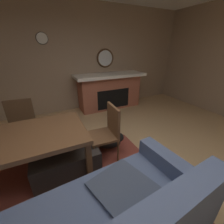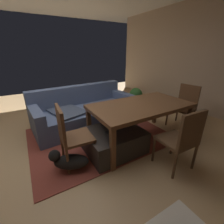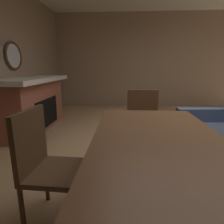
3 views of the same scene
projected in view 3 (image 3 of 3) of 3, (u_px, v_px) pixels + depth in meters
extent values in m
plane|color=tan|center=(185.00, 157.00, 2.69)|extent=(8.85, 8.85, 0.00)
cube|color=#9E846B|center=(153.00, 61.00, 5.94)|extent=(0.12, 6.58, 2.86)
cube|color=brown|center=(197.00, 182.00, 2.08)|extent=(2.60, 2.00, 0.01)
cube|color=#9E5642|center=(32.00, 106.00, 3.80)|extent=(1.84, 0.60, 0.97)
cube|color=black|center=(45.00, 113.00, 3.81)|extent=(1.01, 0.10, 0.56)
cube|color=white|center=(32.00, 80.00, 3.68)|extent=(2.08, 0.76, 0.08)
torus|color=#4C331E|center=(14.00, 56.00, 3.59)|extent=(0.54, 0.05, 0.54)
cylinder|color=silver|center=(14.00, 56.00, 3.59)|extent=(0.45, 0.01, 0.45)
cube|color=#4C5B7F|center=(208.00, 114.00, 2.96)|extent=(0.26, 0.99, 0.20)
cube|color=#2D2826|center=(144.00, 165.00, 2.07)|extent=(0.93, 0.77, 0.39)
cube|color=black|center=(138.00, 143.00, 2.14)|extent=(0.07, 0.17, 0.02)
cube|color=brown|center=(159.00, 141.00, 1.39)|extent=(1.78, 0.97, 0.06)
cube|color=brown|center=(181.00, 145.00, 2.26)|extent=(0.07, 0.07, 0.68)
cube|color=brown|center=(110.00, 143.00, 2.31)|extent=(0.07, 0.07, 0.68)
cube|color=#513823|center=(57.00, 172.00, 1.50)|extent=(0.46, 0.46, 0.04)
cube|color=#513823|center=(30.00, 140.00, 1.46)|extent=(0.44, 0.06, 0.48)
cylinder|color=#513823|center=(88.00, 183.00, 1.73)|extent=(0.04, 0.04, 0.41)
cylinder|color=#513823|center=(75.00, 217.00, 1.34)|extent=(0.04, 0.04, 0.41)
cylinder|color=#513823|center=(47.00, 181.00, 1.77)|extent=(0.04, 0.04, 0.41)
cylinder|color=#513823|center=(22.00, 212.00, 1.38)|extent=(0.04, 0.04, 0.41)
cube|color=brown|center=(142.00, 127.00, 2.61)|extent=(0.46, 0.46, 0.04)
cube|color=brown|center=(142.00, 106.00, 2.74)|extent=(0.06, 0.44, 0.48)
cylinder|color=brown|center=(158.00, 149.00, 2.45)|extent=(0.04, 0.04, 0.41)
cylinder|color=brown|center=(127.00, 148.00, 2.49)|extent=(0.04, 0.04, 0.41)
cylinder|color=brown|center=(155.00, 138.00, 2.83)|extent=(0.04, 0.04, 0.41)
cylinder|color=brown|center=(128.00, 137.00, 2.88)|extent=(0.04, 0.04, 0.41)
ellipsoid|color=black|center=(131.00, 141.00, 2.83)|extent=(0.53, 0.41, 0.21)
sphere|color=black|center=(137.00, 130.00, 2.99)|extent=(0.16, 0.16, 0.16)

